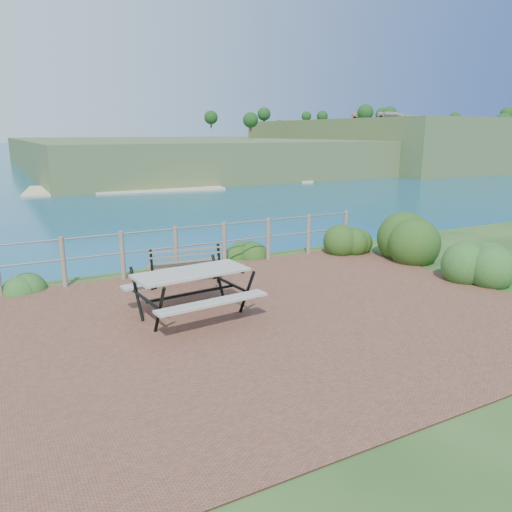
{
  "coord_description": "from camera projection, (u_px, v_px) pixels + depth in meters",
  "views": [
    {
      "loc": [
        -3.46,
        -6.68,
        2.98
      ],
      "look_at": [
        0.8,
        1.19,
        0.75
      ],
      "focal_mm": 35.0,
      "sensor_mm": 36.0,
      "label": 1
    }
  ],
  "objects": [
    {
      "name": "ground",
      "position": [
        247.0,
        323.0,
        8.02
      ],
      "size": [
        10.0,
        7.0,
        0.12
      ],
      "primitive_type": "cube",
      "color": "brown",
      "rests_on": "ground"
    },
    {
      "name": "safety_railing",
      "position": [
        176.0,
        247.0,
        10.74
      ],
      "size": [
        9.4,
        0.1,
        1.0
      ],
      "color": "#6B5B4C",
      "rests_on": "ground"
    },
    {
      "name": "distant_bay",
      "position": [
        362.0,
        141.0,
        261.19
      ],
      "size": [
        290.0,
        232.36,
        24.0
      ],
      "color": "#455C2E",
      "rests_on": "ground"
    },
    {
      "name": "picnic_table",
      "position": [
        192.0,
        289.0,
        8.12
      ],
      "size": [
        1.89,
        1.59,
        0.77
      ],
      "rotation": [
        0.0,
        0.0,
        0.09
      ],
      "color": "#9B978B",
      "rests_on": "ground"
    },
    {
      "name": "park_bench",
      "position": [
        183.0,
        259.0,
        9.85
      ],
      "size": [
        1.47,
        0.52,
        0.81
      ],
      "rotation": [
        0.0,
        0.0,
        -0.12
      ],
      "color": "brown",
      "rests_on": "ground"
    },
    {
      "name": "shrub_right_front",
      "position": [
        410.0,
        259.0,
        12.03
      ],
      "size": [
        1.29,
        1.29,
        1.83
      ],
      "primitive_type": "ellipsoid",
      "color": "#1C4414",
      "rests_on": "ground"
    },
    {
      "name": "shrub_right_back",
      "position": [
        481.0,
        281.0,
        10.27
      ],
      "size": [
        1.1,
        1.1,
        1.57
      ],
      "primitive_type": "ellipsoid",
      "color": "#1D481B",
      "rests_on": "ground"
    },
    {
      "name": "shrub_right_edge",
      "position": [
        348.0,
        252.0,
        12.75
      ],
      "size": [
        1.06,
        1.06,
        1.51
      ],
      "primitive_type": "ellipsoid",
      "color": "#1C4414",
      "rests_on": "ground"
    },
    {
      "name": "shrub_lip_west",
      "position": [
        24.0,
        288.0,
        9.77
      ],
      "size": [
        0.78,
        0.78,
        0.53
      ],
      "primitive_type": "ellipsoid",
      "color": "#1D481B",
      "rests_on": "ground"
    },
    {
      "name": "shrub_lip_east",
      "position": [
        244.0,
        256.0,
        12.34
      ],
      "size": [
        0.78,
        0.78,
        0.53
      ],
      "primitive_type": "ellipsoid",
      "color": "#1C4414",
      "rests_on": "ground"
    }
  ]
}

